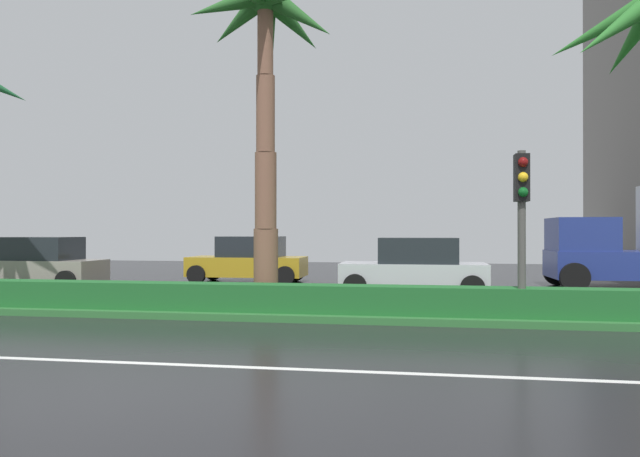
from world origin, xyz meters
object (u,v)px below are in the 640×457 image
object	(u,v)px
traffic_signal_median_right	(522,203)
car_in_traffic_leading	(38,264)
palm_tree_centre_left	(266,54)
car_in_traffic_second	(249,260)
car_in_traffic_third	(415,268)

from	to	relation	value
traffic_signal_median_right	car_in_traffic_leading	world-z (taller)	traffic_signal_median_right
palm_tree_centre_left	car_in_traffic_second	world-z (taller)	palm_tree_centre_left
traffic_signal_median_right	car_in_traffic_second	size ratio (longest dim) A/B	0.79
car_in_traffic_leading	car_in_traffic_third	distance (m)	12.40
traffic_signal_median_right	car_in_traffic_leading	size ratio (longest dim) A/B	0.79
palm_tree_centre_left	traffic_signal_median_right	size ratio (longest dim) A/B	2.31
car_in_traffic_leading	car_in_traffic_third	size ratio (longest dim) A/B	1.00
car_in_traffic_leading	car_in_traffic_third	world-z (taller)	same
traffic_signal_median_right	car_in_traffic_second	bearing A→B (deg)	133.14
car_in_traffic_leading	palm_tree_centre_left	bearing A→B (deg)	154.37
traffic_signal_median_right	car_in_traffic_third	distance (m)	6.09
palm_tree_centre_left	traffic_signal_median_right	world-z (taller)	palm_tree_centre_left
car_in_traffic_second	palm_tree_centre_left	bearing A→B (deg)	109.09
traffic_signal_median_right	car_in_traffic_third	bearing A→B (deg)	111.70
car_in_traffic_third	car_in_traffic_leading	bearing A→B (deg)	-0.00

